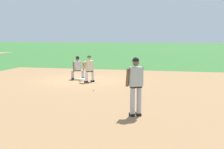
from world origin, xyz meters
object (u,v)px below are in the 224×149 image
object	(u,v)px
first_base_bag	(81,79)
baseball	(93,90)
first_baseman	(78,67)
pitcher	(136,83)
baserunner	(89,68)

from	to	relation	value
first_base_bag	baseball	distance (m)	3.46
first_base_bag	first_baseman	size ratio (longest dim) A/B	0.28
first_base_bag	baseball	xyz separation A→B (m)	(-3.06, -1.62, -0.01)
pitcher	first_baseman	world-z (taller)	pitcher
pitcher	first_base_bag	bearing A→B (deg)	30.89
pitcher	baserunner	distance (m)	7.26
first_base_bag	pitcher	distance (m)	8.17
first_base_bag	baserunner	world-z (taller)	baserunner
first_base_bag	pitcher	bearing A→B (deg)	-149.11
first_base_bag	first_baseman	xyz separation A→B (m)	(0.29, 0.27, 0.69)
first_baseman	baseball	bearing A→B (deg)	-150.50
baseball	first_baseman	size ratio (longest dim) A/B	0.06
baseball	first_base_bag	bearing A→B (deg)	27.95
baseball	baserunner	bearing A→B (deg)	21.06
baseball	baserunner	world-z (taller)	baserunner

